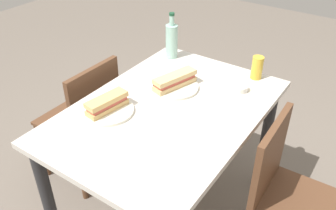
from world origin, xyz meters
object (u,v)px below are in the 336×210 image
chair_far (86,117)px  chair_near (285,192)px  plate_far (175,87)px  water_bottle (172,40)px  beer_glass (257,68)px  olive_bowl (240,88)px  baguette_sandwich_far (175,80)px  plate_near (108,111)px  knife_near (99,105)px  knife_far (166,82)px  baguette_sandwich_near (107,103)px  dining_table (168,128)px

chair_far → chair_near: bearing=-85.6°
chair_near → plate_far: bearing=83.1°
plate_far → water_bottle: (0.30, 0.22, 0.10)m
chair_far → beer_glass: bearing=-58.0°
chair_far → beer_glass: 1.04m
water_bottle → olive_bowl: 0.54m
chair_near → plate_far: chair_near is taller
beer_glass → olive_bowl: 0.18m
baguette_sandwich_far → water_bottle: bearing=36.5°
chair_far → plate_near: bearing=-115.9°
chair_near → knife_near: (-0.28, 0.88, 0.31)m
chair_far → baguette_sandwich_far: baguette_sandwich_far is taller
beer_glass → water_bottle: bearing=94.9°
knife_far → baguette_sandwich_near: bearing=166.9°
knife_near → water_bottle: water_bottle is taller
water_bottle → beer_glass: size_ratio=2.18×
dining_table → baguette_sandwich_near: (-0.19, 0.22, 0.17)m
beer_glass → baguette_sandwich_far: bearing=138.4°
chair_near → beer_glass: 0.67m
chair_far → plate_near: size_ratio=3.38×
chair_near → baguette_sandwich_near: bearing=108.7°
plate_near → knife_far: knife_far is taller
water_bottle → knife_near: bearing=-177.9°
chair_near → knife_far: chair_near is taller
plate_near → baguette_sandwich_near: size_ratio=1.14×
baguette_sandwich_far → dining_table: bearing=-156.4°
knife_far → olive_bowl: (0.17, -0.35, -0.00)m
baguette_sandwich_near → knife_near: (-0.00, 0.05, -0.03)m
plate_near → knife_near: size_ratio=1.39×
chair_far → knife_far: bearing=-68.8°
chair_near → plate_far: 0.75m
chair_far → dining_table: bearing=-89.9°
plate_far → water_bottle: water_bottle is taller
knife_near → baguette_sandwich_far: 0.41m
plate_near → baguette_sandwich_far: size_ratio=0.98×
knife_near → plate_far: 0.41m
plate_near → baguette_sandwich_near: (0.00, -0.00, 0.04)m
knife_far → water_bottle: size_ratio=0.61×
chair_near → chair_far: bearing=94.4°
knife_far → chair_far: bearing=111.2°
chair_far → baguette_sandwich_near: size_ratio=3.85×
chair_near → knife_far: size_ratio=5.02×
dining_table → baguette_sandwich_far: (0.17, 0.08, 0.17)m
baguette_sandwich_near → baguette_sandwich_far: same height
chair_far → water_bottle: water_bottle is taller
baguette_sandwich_far → water_bottle: 0.38m
baguette_sandwich_near → water_bottle: water_bottle is taller
chair_near → water_bottle: water_bottle is taller
knife_far → baguette_sandwich_far: bearing=-95.6°
chair_near → baguette_sandwich_far: baguette_sandwich_far is taller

